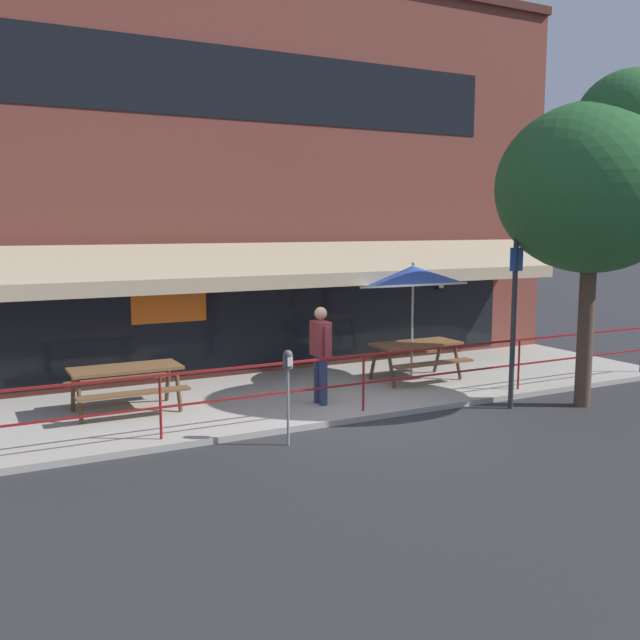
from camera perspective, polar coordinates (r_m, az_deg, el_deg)
The scene contains 11 objects.
ground_plane at distance 11.92m, azimuth 4.22°, elevation -8.04°, with size 120.00×120.00×0.00m, color #2D2D30.
patio_deck at distance 13.59m, azimuth -0.25°, elevation -5.83°, with size 15.00×4.00×0.10m, color #ADA89E.
restaurant_building at distance 15.26m, azimuth -4.20°, elevation 11.44°, with size 15.00×1.60×8.53m.
patio_railing at distance 11.98m, azimuth 3.50°, elevation -4.02°, with size 13.84×0.04×0.97m.
picnic_table_left at distance 12.35m, azimuth -15.29°, elevation -4.37°, with size 1.80×1.42×0.76m.
picnic_table_centre at distance 14.48m, azimuth 7.68°, elevation -2.41°, with size 1.80×1.42×0.76m.
patio_umbrella_centre at distance 14.41m, azimuth 7.45°, elevation 3.45°, with size 2.14×2.14×2.40m.
pedestrian_walking at distance 12.36m, azimuth 0.05°, elevation -2.42°, with size 0.25×0.62×1.71m.
parking_meter_near at distance 10.35m, azimuth -2.59°, elevation -3.90°, with size 0.15×0.16×1.42m.
street_sign_pole at distance 12.76m, azimuth 15.27°, elevation 1.36°, with size 0.28×0.09×3.65m.
street_tree_curbside at distance 13.34m, azimuth 21.51°, elevation 10.60°, with size 3.45×3.10×5.82m.
Camera 1 is at (-6.08, -9.73, 3.22)m, focal length 40.00 mm.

